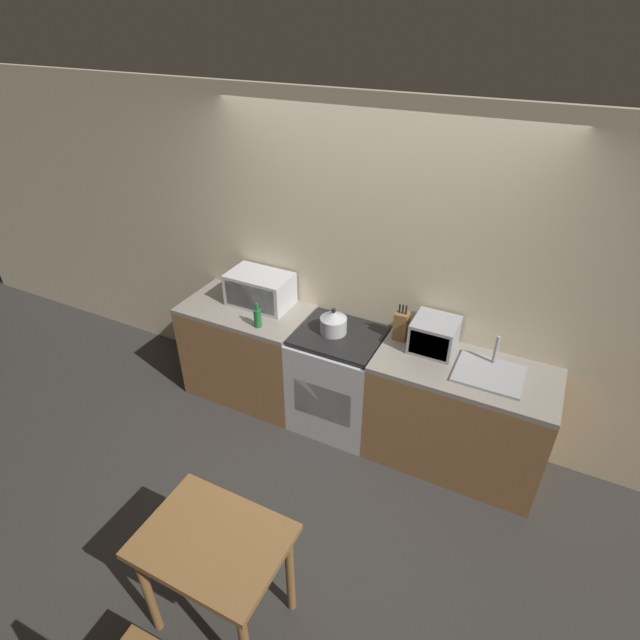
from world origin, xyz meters
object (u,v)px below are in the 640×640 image
at_px(dining_table, 215,554).
at_px(bottle, 258,318).
at_px(microwave, 260,289).
at_px(stove_range, 338,379).
at_px(toaster_oven, 434,335).
at_px(kettle, 334,322).

bearing_deg(dining_table, bottle, 114.50).
xyz_separation_m(microwave, dining_table, (0.91, -1.92, -0.42)).
bearing_deg(stove_range, bottle, -162.97).
bearing_deg(toaster_oven, stove_range, -169.25).
bearing_deg(toaster_oven, microwave, -179.58).
relative_size(kettle, toaster_oven, 0.68).
distance_m(bottle, dining_table, 1.80).
bearing_deg(bottle, toaster_oven, 13.75).
bearing_deg(microwave, dining_table, -64.76).
height_order(bottle, dining_table, bottle).
relative_size(kettle, bottle, 1.01).
xyz_separation_m(stove_range, microwave, (-0.79, 0.12, 0.59)).
distance_m(microwave, toaster_oven, 1.49).
xyz_separation_m(bottle, toaster_oven, (1.32, 0.32, 0.04)).
relative_size(stove_range, kettle, 4.16).
height_order(kettle, bottle, kettle).
distance_m(stove_range, dining_table, 1.81).
distance_m(stove_range, bottle, 0.84).
relative_size(kettle, microwave, 0.41).
xyz_separation_m(stove_range, bottle, (-0.62, -0.19, 0.53)).
bearing_deg(microwave, toaster_oven, 0.42).
xyz_separation_m(stove_range, dining_table, (0.11, -1.80, 0.18)).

